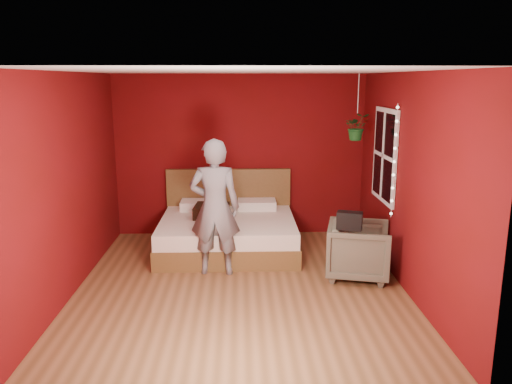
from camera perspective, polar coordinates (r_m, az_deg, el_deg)
name	(u,v)px	position (r m, az deg, el deg)	size (l,w,h in m)	color
floor	(241,287)	(6.27, -1.77, -10.84)	(4.50, 4.50, 0.00)	brown
room_walls	(240,153)	(5.81, -1.88, 4.53)	(4.04, 4.54, 2.62)	#610A0E
window	(384,155)	(7.00, 14.46, 4.07)	(0.05, 0.97, 1.27)	white
fairy_lights	(394,162)	(6.50, 15.52, 3.36)	(0.04, 0.04, 1.45)	silver
bed	(228,231)	(7.53, -3.22, -4.44)	(2.00, 1.70, 1.10)	brown
person	(215,207)	(6.46, -4.73, -1.77)	(0.65, 0.43, 1.79)	gray
armchair	(359,250)	(6.60, 11.65, -6.55)	(0.77, 0.79, 0.72)	#63644E
handbag	(350,221)	(6.20, 10.64, -3.22)	(0.30, 0.15, 0.22)	black
throw_pillow	(212,211)	(7.49, -5.10, -2.17)	(0.49, 0.49, 0.18)	black
hanging_plant	(357,127)	(7.21, 11.46, 7.32)	(0.35, 0.31, 0.93)	silver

